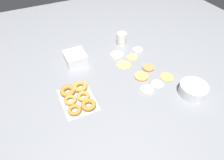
{
  "coord_description": "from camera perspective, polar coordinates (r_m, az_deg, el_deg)",
  "views": [
    {
      "loc": [
        0.92,
        -0.55,
        0.98
      ],
      "look_at": [
        0.03,
        -0.14,
        0.04
      ],
      "focal_mm": 32.0,
      "sensor_mm": 36.0,
      "label": 1
    }
  ],
  "objects": [
    {
      "name": "pancake_0",
      "position": [
        1.53,
        10.27,
        3.52
      ],
      "size": [
        0.09,
        0.09,
        0.01
      ],
      "primitive_type": "cylinder",
      "color": "#B27F42",
      "rests_on": "ground_plane"
    },
    {
      "name": "pancake_1",
      "position": [
        1.69,
        7.37,
        8.41
      ],
      "size": [
        0.08,
        0.08,
        0.02
      ],
      "primitive_type": "cylinder",
      "color": "beige",
      "rests_on": "ground_plane"
    },
    {
      "name": "donut_tray",
      "position": [
        1.3,
        -9.86,
        -4.75
      ],
      "size": [
        0.28,
        0.21,
        0.04
      ],
      "color": "#ADAFB5",
      "rests_on": "ground_plane"
    },
    {
      "name": "batter_bowl",
      "position": [
        1.4,
        22.15,
        -2.48
      ],
      "size": [
        0.18,
        0.18,
        0.07
      ],
      "color": "white",
      "rests_on": "ground_plane"
    },
    {
      "name": "pancake_2",
      "position": [
        1.62,
        5.75,
        6.55
      ],
      "size": [
        0.09,
        0.09,
        0.01
      ],
      "primitive_type": "cylinder",
      "color": "tan",
      "rests_on": "ground_plane"
    },
    {
      "name": "container_stack",
      "position": [
        1.56,
        -10.42,
        6.24
      ],
      "size": [
        0.16,
        0.15,
        0.08
      ],
      "color": "white",
      "rests_on": "ground_plane"
    },
    {
      "name": "pancake_5",
      "position": [
        1.41,
        12.83,
        -1.05
      ],
      "size": [
        0.08,
        0.08,
        0.01
      ],
      "primitive_type": "cylinder",
      "color": "beige",
      "rests_on": "ground_plane"
    },
    {
      "name": "paper_cup",
      "position": [
        1.75,
        2.74,
        11.72
      ],
      "size": [
        0.08,
        0.08,
        0.1
      ],
      "color": "white",
      "rests_on": "ground_plane"
    },
    {
      "name": "pancake_4",
      "position": [
        1.63,
        1.46,
        7.14
      ],
      "size": [
        0.11,
        0.11,
        0.01
      ],
      "primitive_type": "cylinder",
      "color": "beige",
      "rests_on": "ground_plane"
    },
    {
      "name": "ground_plane",
      "position": [
        1.45,
        4.24,
        1.29
      ],
      "size": [
        3.0,
        3.0,
        0.0
      ],
      "primitive_type": "plane",
      "color": "gray"
    },
    {
      "name": "pancake_3",
      "position": [
        1.53,
        3.37,
        4.31
      ],
      "size": [
        0.11,
        0.11,
        0.01
      ],
      "primitive_type": "cylinder",
      "color": "tan",
      "rests_on": "ground_plane"
    },
    {
      "name": "pancake_6",
      "position": [
        1.44,
        8.39,
        1.02
      ],
      "size": [
        0.1,
        0.1,
        0.01
      ],
      "primitive_type": "cylinder",
      "color": "tan",
      "rests_on": "ground_plane"
    },
    {
      "name": "pancake_8",
      "position": [
        1.48,
        15.38,
        0.91
      ],
      "size": [
        0.1,
        0.1,
        0.01
      ],
      "primitive_type": "cylinder",
      "color": "tan",
      "rests_on": "ground_plane"
    },
    {
      "name": "pancake_7",
      "position": [
        1.36,
        9.95,
        -2.69
      ],
      "size": [
        0.09,
        0.09,
        0.01
      ],
      "primitive_type": "cylinder",
      "color": "beige",
      "rests_on": "ground_plane"
    }
  ]
}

